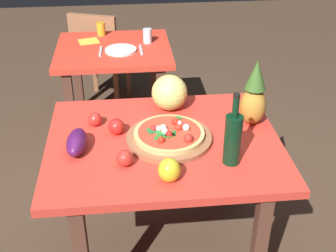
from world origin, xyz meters
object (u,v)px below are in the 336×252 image
wine_bottle (233,138)px  napkin_folded (89,41)px  dining_chair (99,54)px  pizza (170,133)px  fork_utensil (101,51)px  background_table (114,65)px  drinking_glass_water (147,36)px  dinner_plate (121,50)px  bell_pepper (169,170)px  eggplant (77,142)px  drinking_glass_juice (101,29)px  melon (169,93)px  tomato_at_corner (116,127)px  knife_utensil (141,50)px  pizza_board (169,138)px  display_table (164,157)px  pineapple_left (254,96)px  tomato_by_bottle (95,119)px  tomato_beside_pepper (125,158)px

wine_bottle → napkin_folded: wine_bottle is taller
dining_chair → pizza: size_ratio=2.54×
dining_chair → fork_utensil: (0.05, -0.66, 0.28)m
background_table → napkin_folded: 0.27m
drinking_glass_water → dinner_plate: (-0.20, -0.15, -0.04)m
dinner_plate → bell_pepper: bearing=-82.9°
eggplant → napkin_folded: bearing=90.8°
eggplant → drinking_glass_juice: drinking_glass_juice is taller
pizza → melon: 0.32m
tomato_at_corner → dinner_plate: 1.08m
knife_utensil → dining_chair: bearing=115.0°
drinking_glass_water → knife_utensil: drinking_glass_water is taller
pizza_board → drinking_glass_water: size_ratio=3.97×
display_table → eggplant: (-0.40, -0.05, 0.14)m
dining_chair → pineapple_left: (0.83, -1.71, 0.43)m
eggplant → drinking_glass_water: (0.41, 1.36, 0.01)m
background_table → drinking_glass_water: 0.32m
knife_utensil → display_table: bearing=-89.0°
tomato_by_bottle → display_table: bearing=-27.5°
bell_pepper → dinner_plate: size_ratio=0.48×
tomato_beside_pepper → dinner_plate: size_ratio=0.34×
drinking_glass_juice → drinking_glass_water: bearing=-29.9°
wine_bottle → drinking_glass_juice: 1.82m
display_table → dinner_plate: 1.18m
bell_pepper → drinking_glass_water: 1.62m
wine_bottle → fork_utensil: 1.51m
napkin_folded → fork_utensil: bearing=-66.3°
wine_bottle → drinking_glass_juice: (-0.61, 1.71, -0.08)m
background_table → dinner_plate: bearing=-54.5°
dining_chair → bell_pepper: size_ratio=8.07×
dining_chair → drinking_glass_water: (0.38, -0.51, 0.33)m
eggplant → knife_utensil: (0.35, 1.21, -0.04)m
bell_pepper → dining_chair: bearing=99.9°
dining_chair → melon: (0.44, -1.52, 0.37)m
knife_utensil → napkin_folded: knife_utensil is taller
bell_pepper → tomato_at_corner: (-0.22, 0.39, -0.01)m
background_table → tomato_by_bottle: 1.08m
fork_utensil → napkin_folded: (-0.09, 0.21, -0.00)m
display_table → drinking_glass_water: (0.01, 1.31, 0.15)m
wine_bottle → tomato_at_corner: size_ratio=4.28×
eggplant → tomato_beside_pepper: bearing=-32.7°
wine_bottle → knife_utensil: wine_bottle is taller
pizza → fork_utensil: (-0.36, 1.17, -0.04)m
dining_chair → background_table: bearing=122.7°
tomato_beside_pepper → tomato_at_corner: (-0.04, 0.27, 0.00)m
tomato_at_corner → dinner_plate: (0.03, 1.08, -0.03)m
melon → knife_utensil: melon is taller
pizza_board → knife_utensil: (-0.07, 1.17, -0.01)m
dining_chair → fork_utensil: dining_chair is taller
display_table → pineapple_left: pineapple_left is taller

